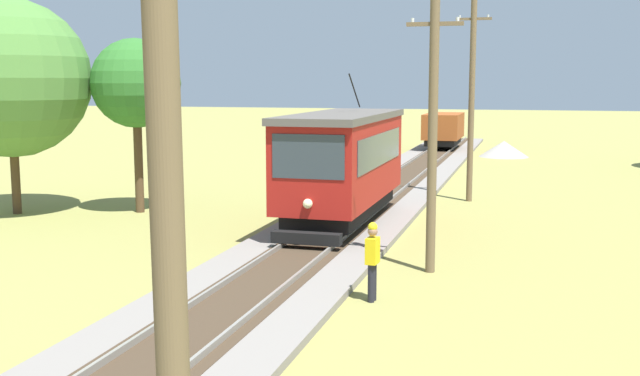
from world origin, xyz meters
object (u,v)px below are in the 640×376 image
Objects in this scene: utility_pole_mid at (472,97)px; track_worker at (372,258)px; freight_car at (443,129)px; utility_pole_near_tram at (433,130)px; tree_right_near at (10,78)px; utility_pole_foreground at (166,186)px; gravel_pile at (504,149)px; red_tram at (343,162)px; tree_left_near at (136,84)px.

utility_pole_mid is 15.27m from track_worker.
freight_car is at bearing 99.26° from track_worker.
utility_pole_near_tram reaches higher than track_worker.
tree_right_near is at bearing -154.72° from utility_pole_mid.
utility_pole_near_tram is at bearing 90.00° from utility_pole_foreground.
track_worker is 0.23× the size of tree_right_near.
tree_right_near is at bearing 130.20° from utility_pole_foreground.
utility_pole_foreground is 11.77m from track_worker.
utility_pole_foreground is at bearing -49.80° from tree_right_near.
freight_car is at bearing 146.28° from gravel_pile.
utility_pole_near_tram is (0.00, 14.22, -0.50)m from utility_pole_foreground.
gravel_pile is 34.08m from track_worker.
red_tram is 8.00m from utility_pole_mid.
utility_pole_foreground is at bearing -80.38° from track_worker.
tree_right_near is at bearing -112.57° from freight_car.
tree_right_near reaches higher than red_tram.
freight_car is 36.97m from track_worker.
utility_pole_foreground is at bearing -90.00° from utility_pole_near_tram.
tree_right_near reaches higher than freight_car.
gravel_pile is (0.65, 45.34, -3.62)m from utility_pole_foreground.
utility_pole_near_tram reaches higher than freight_car.
utility_pole_near_tram is 13.13m from tree_left_near.
gravel_pile is (4.23, -2.83, -1.05)m from freight_car.
tree_left_near is at bearing -106.03° from freight_car.
tree_left_near is (-11.61, 6.02, 1.11)m from utility_pole_near_tram.
freight_car is 2.91× the size of track_worker.
tree_left_near is 0.82× the size of tree_right_near.
tree_right_near reaches higher than tree_left_near.
freight_car is 48.37m from utility_pole_foreground.
freight_car is at bearing 67.43° from tree_right_near.
utility_pole_foreground reaches higher than track_worker.
freight_car is at bearing 96.03° from utility_pole_near_tram.
utility_pole_foreground is 4.53× the size of track_worker.
track_worker is 14.45m from tree_left_near.
utility_pole_foreground is at bearing -90.82° from gravel_pile.
utility_pole_near_tram is (3.59, -33.95, 2.08)m from freight_car.
red_tram is at bearing 113.58° from track_worker.
utility_pole_near_tram is at bearing -91.19° from gravel_pile.
track_worker is at bearing 94.53° from utility_pole_foreground.
utility_pole_foreground is at bearing -79.50° from red_tram.
utility_pole_near_tram is 1.11× the size of tree_left_near.
tree_left_near is 4.48m from tree_right_near.
utility_pole_near_tram is (3.58, -5.12, 1.45)m from red_tram.
freight_car is 0.63× the size of utility_pole_mid.
utility_pole_mid is (3.58, 6.86, 2.04)m from red_tram.
gravel_pile is (4.23, 26.01, -1.68)m from red_tram.
utility_pole_mid is 13.06m from tree_left_near.
red_tram is 8.55m from track_worker.
tree_right_near is (-4.21, -1.52, 0.20)m from tree_left_near.
red_tram is 2.70× the size of gravel_pile.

